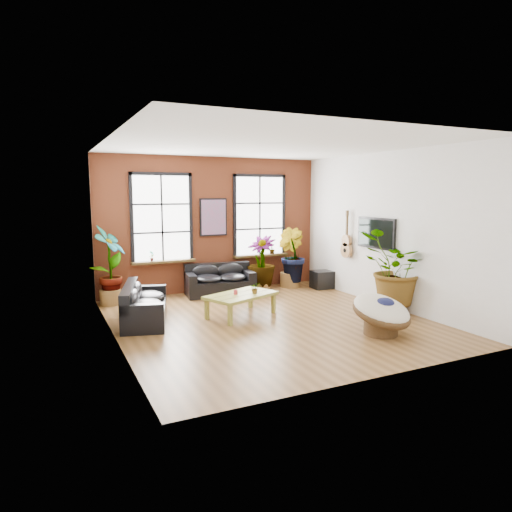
{
  "coord_description": "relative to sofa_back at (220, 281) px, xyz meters",
  "views": [
    {
      "loc": [
        -4.11,
        -8.03,
        2.58
      ],
      "look_at": [
        0.0,
        0.6,
        1.25
      ],
      "focal_mm": 32.0,
      "sensor_mm": 36.0,
      "label": 1
    }
  ],
  "objects": [
    {
      "name": "pot_mid",
      "position": [
        1.14,
        -0.1,
        -0.18
      ],
      "size": [
        0.53,
        0.53,
        0.35
      ],
      "rotation": [
        0.0,
        0.0,
        0.12
      ],
      "color": "brown",
      "rests_on": "ground"
    },
    {
      "name": "table_plant",
      "position": [
        -0.05,
        -2.21,
        0.24
      ],
      "size": [
        0.22,
        0.2,
        0.23
      ],
      "primitive_type": "imported",
      "rotation": [
        0.0,
        0.0,
        -0.09
      ],
      "color": "#264412",
      "rests_on": "coffee_table"
    },
    {
      "name": "pot_right_wall",
      "position": [
        2.76,
        -3.29,
        -0.18
      ],
      "size": [
        0.54,
        0.54,
        0.35
      ],
      "rotation": [
        0.0,
        0.0,
        -0.15
      ],
      "color": "brown",
      "rests_on": "ground"
    },
    {
      "name": "floor_plant_back_right",
      "position": [
        2.14,
        0.07,
        0.53
      ],
      "size": [
        0.82,
        0.94,
        1.48
      ],
      "primitive_type": "imported",
      "rotation": [
        0.0,
        0.0,
        1.8
      ],
      "color": "#264412",
      "rests_on": "ground"
    },
    {
      "name": "sill_plant_right",
      "position": [
        1.74,
        0.46,
        0.68
      ],
      "size": [
        0.19,
        0.19,
        0.27
      ],
      "primitive_type": "imported",
      "rotation": [
        0.0,
        0.0,
        3.49
      ],
      "color": "#264412",
      "rests_on": "room"
    },
    {
      "name": "sofa_left",
      "position": [
        -2.29,
        -1.65,
        -0.01
      ],
      "size": [
        1.28,
        2.05,
        0.75
      ],
      "rotation": [
        0.0,
        0.0,
        1.3
      ],
      "color": "black",
      "rests_on": "ground"
    },
    {
      "name": "floor_plant_back_left",
      "position": [
        -2.65,
        0.12,
        0.64
      ],
      "size": [
        1.01,
        1.08,
        1.69
      ],
      "primitive_type": "imported",
      "rotation": [
        0.0,
        0.0,
        0.95
      ],
      "color": "#264412",
      "rests_on": "ground"
    },
    {
      "name": "coffee_table",
      "position": [
        -0.33,
        -2.12,
        0.07
      ],
      "size": [
        1.69,
        1.34,
        0.57
      ],
      "rotation": [
        0.0,
        0.0,
        0.39
      ],
      "color": "olive",
      "rests_on": "ground"
    },
    {
      "name": "media_box",
      "position": [
        2.81,
        -0.48,
        -0.11
      ],
      "size": [
        0.6,
        0.52,
        0.48
      ],
      "rotation": [
        0.0,
        0.0,
        -0.07
      ],
      "color": "black",
      "rests_on": "ground"
    },
    {
      "name": "poster",
      "position": [
        0.04,
        0.51,
        1.6
      ],
      "size": [
        0.74,
        0.06,
        0.98
      ],
      "color": "black",
      "rests_on": "room"
    },
    {
      "name": "sill_plant_left",
      "position": [
        -1.61,
        0.46,
        0.68
      ],
      "size": [
        0.17,
        0.17,
        0.27
      ],
      "primitive_type": "imported",
      "rotation": [
        0.0,
        0.0,
        0.79
      ],
      "color": "#264412",
      "rests_on": "room"
    },
    {
      "name": "pot_back_right",
      "position": [
        2.11,
        0.07,
        -0.15
      ],
      "size": [
        0.71,
        0.71,
        0.4
      ],
      "rotation": [
        0.0,
        0.0,
        -0.35
      ],
      "color": "brown",
      "rests_on": "ground"
    },
    {
      "name": "floor_plant_mid",
      "position": [
        1.15,
        -0.08,
        0.45
      ],
      "size": [
        1.03,
        1.03,
        1.32
      ],
      "primitive_type": "imported",
      "rotation": [
        0.0,
        0.0,
        5.3
      ],
      "color": "#264412",
      "rests_on": "ground"
    },
    {
      "name": "papasan_chair",
      "position": [
        1.48,
        -4.39,
        0.06
      ],
      "size": [
        1.31,
        1.32,
        0.81
      ],
      "rotation": [
        0.0,
        0.0,
        0.26
      ],
      "color": "#4B331B",
      "rests_on": "ground"
    },
    {
      "name": "room",
      "position": [
        0.04,
        -2.52,
        1.39
      ],
      "size": [
        6.04,
        6.54,
        3.54
      ],
      "color": "brown",
      "rests_on": "ground"
    },
    {
      "name": "tv_wall_unit",
      "position": [
        2.98,
        -2.07,
        1.19
      ],
      "size": [
        0.13,
        1.86,
        1.2
      ],
      "color": "black",
      "rests_on": "room"
    },
    {
      "name": "pot_back_left",
      "position": [
        -2.67,
        0.1,
        -0.18
      ],
      "size": [
        0.62,
        0.62,
        0.35
      ],
      "rotation": [
        0.0,
        0.0,
        0.38
      ],
      "color": "brown",
      "rests_on": "ground"
    },
    {
      "name": "sofa_back",
      "position": [
        0.0,
        0.0,
        0.0
      ],
      "size": [
        1.8,
        1.05,
        0.78
      ],
      "rotation": [
        0.0,
        0.0,
        -0.14
      ],
      "color": "black",
      "rests_on": "ground"
    },
    {
      "name": "floor_plant_right_wall",
      "position": [
        2.76,
        -3.31,
        0.61
      ],
      "size": [
        1.69,
        1.54,
        1.62
      ],
      "primitive_type": "imported",
      "rotation": [
        0.0,
        0.0,
        3.35
      ],
      "color": "#264412",
      "rests_on": "ground"
    }
  ]
}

